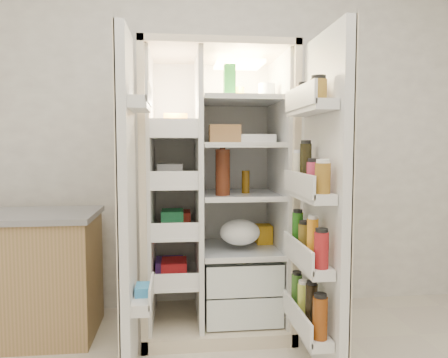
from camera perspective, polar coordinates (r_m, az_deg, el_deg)
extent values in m
cube|color=white|center=(3.12, -3.06, 7.33)|extent=(4.00, 0.02, 2.70)
cube|color=beige|center=(3.07, -1.70, -1.03)|extent=(0.92, 0.04, 1.80)
cube|color=beige|center=(2.74, -10.35, -1.77)|extent=(0.04, 0.70, 1.80)
cube|color=beige|center=(2.82, 7.83, -1.56)|extent=(0.04, 0.70, 1.80)
cube|color=beige|center=(2.79, -1.16, 16.61)|extent=(0.92, 0.70, 0.04)
cube|color=beige|center=(2.96, -1.10, -18.48)|extent=(0.92, 0.70, 0.08)
cube|color=silver|center=(3.04, -1.65, -0.71)|extent=(0.84, 0.02, 1.68)
cube|color=silver|center=(2.73, -9.72, -1.35)|extent=(0.02, 0.62, 1.68)
cube|color=silver|center=(2.81, 7.24, -1.17)|extent=(0.02, 0.62, 1.68)
cube|color=silver|center=(2.73, -3.43, -1.29)|extent=(0.03, 0.62, 1.68)
cube|color=silver|center=(2.90, 2.10, -15.86)|extent=(0.47, 0.52, 0.19)
cube|color=silver|center=(2.84, 2.11, -12.07)|extent=(0.47, 0.52, 0.19)
cube|color=#FFD18C|center=(2.84, 1.97, 15.13)|extent=(0.30, 0.30, 0.02)
cube|color=white|center=(2.84, -6.57, -12.83)|extent=(0.28, 0.58, 0.02)
cube|color=white|center=(2.77, -6.63, -6.89)|extent=(0.28, 0.58, 0.02)
cube|color=white|center=(2.72, -6.69, -0.69)|extent=(0.28, 0.58, 0.02)
cube|color=white|center=(2.71, -6.74, 5.62)|extent=(0.28, 0.58, 0.02)
cube|color=white|center=(2.83, 2.06, -9.33)|extent=(0.49, 0.58, 0.01)
cube|color=white|center=(2.76, 2.08, -2.06)|extent=(0.49, 0.58, 0.01)
cube|color=white|center=(2.74, 2.10, 4.60)|extent=(0.49, 0.58, 0.02)
cube|color=white|center=(2.76, 2.12, 10.42)|extent=(0.49, 0.58, 0.02)
cube|color=red|center=(2.82, -6.58, -11.67)|extent=(0.16, 0.20, 0.10)
cube|color=#25894F|center=(2.75, -6.64, -5.46)|extent=(0.14, 0.18, 0.12)
cube|color=silver|center=(2.72, -6.69, 0.25)|extent=(0.20, 0.22, 0.07)
cube|color=orange|center=(2.72, -6.76, 7.31)|extent=(0.15, 0.16, 0.14)
cube|color=#623AAE|center=(2.83, -6.58, -11.77)|extent=(0.18, 0.20, 0.09)
cube|color=red|center=(2.76, -6.64, -5.67)|extent=(0.14, 0.18, 0.10)
cube|color=silver|center=(2.72, -6.70, 0.77)|extent=(0.16, 0.16, 0.12)
sphere|color=orange|center=(2.84, -0.27, -17.66)|extent=(0.07, 0.07, 0.07)
sphere|color=orange|center=(2.88, 1.50, -17.28)|extent=(0.07, 0.07, 0.07)
sphere|color=orange|center=(2.86, 3.69, -17.46)|extent=(0.07, 0.07, 0.07)
sphere|color=orange|center=(2.97, 0.43, -16.61)|extent=(0.07, 0.07, 0.07)
sphere|color=orange|center=(2.97, 2.48, -16.65)|extent=(0.07, 0.07, 0.07)
sphere|color=orange|center=(2.95, 4.61, -16.82)|extent=(0.07, 0.07, 0.07)
sphere|color=orange|center=(2.91, -1.06, -17.09)|extent=(0.07, 0.07, 0.07)
sphere|color=orange|center=(2.99, 3.60, -16.45)|extent=(0.07, 0.07, 0.07)
ellipsoid|color=#366A23|center=(2.86, 2.05, -11.67)|extent=(0.26, 0.24, 0.11)
cylinder|color=#4F2111|center=(2.63, -0.18, 0.90)|extent=(0.09, 0.09, 0.29)
cylinder|color=brown|center=(2.76, 2.93, -0.38)|extent=(0.05, 0.05, 0.15)
cube|color=green|center=(2.66, 0.74, 13.00)|extent=(0.07, 0.07, 0.20)
cylinder|color=silver|center=(2.74, 5.77, 11.62)|extent=(0.11, 0.11, 0.10)
cylinder|color=olive|center=(2.79, 2.06, 11.39)|extent=(0.07, 0.07, 0.08)
cube|color=white|center=(2.68, 4.34, 5.38)|extent=(0.24, 0.10, 0.06)
cube|color=#A37241|center=(2.65, 0.09, 6.04)|extent=(0.19, 0.11, 0.12)
ellipsoid|color=white|center=(2.73, 2.14, -7.87)|extent=(0.26, 0.23, 0.16)
cube|color=#FEB01A|center=(2.95, 5.34, -7.37)|extent=(0.10, 0.13, 0.13)
cube|color=silver|center=(2.20, -12.88, -3.32)|extent=(0.05, 0.40, 1.72)
cube|color=beige|center=(2.20, -13.53, -3.32)|extent=(0.01, 0.40, 1.72)
cube|color=silver|center=(2.31, -10.87, -15.69)|extent=(0.09, 0.32, 0.06)
cube|color=silver|center=(2.18, -11.26, 9.81)|extent=(0.09, 0.32, 0.06)
cube|color=#338CCC|center=(2.30, -10.88, -14.99)|extent=(0.07, 0.12, 0.10)
cube|color=silver|center=(2.23, 13.40, -3.24)|extent=(0.05, 0.58, 1.72)
cube|color=beige|center=(2.23, 14.00, -3.22)|extent=(0.01, 0.58, 1.72)
cube|color=silver|center=(2.37, 11.06, -18.82)|extent=(0.11, 0.50, 0.05)
cube|color=silver|center=(2.26, 11.19, -10.86)|extent=(0.11, 0.50, 0.05)
cube|color=silver|center=(2.19, 11.33, -2.00)|extent=(0.11, 0.50, 0.05)
cube|color=silver|center=(2.19, 11.50, 9.27)|extent=(0.11, 0.50, 0.05)
cylinder|color=#77350D|center=(2.15, 12.79, -17.77)|extent=(0.07, 0.07, 0.20)
cylinder|color=black|center=(2.26, 11.67, -16.34)|extent=(0.06, 0.06, 0.22)
cylinder|color=#C6D346|center=(2.38, 10.65, -15.72)|extent=(0.06, 0.06, 0.18)
cylinder|color=#356421|center=(2.50, 9.75, -14.62)|extent=(0.06, 0.06, 0.19)
cylinder|color=maroon|center=(2.05, 12.95, -9.31)|extent=(0.07, 0.07, 0.17)
cylinder|color=orange|center=(2.16, 11.81, -8.01)|extent=(0.06, 0.06, 0.21)
cylinder|color=brown|center=(2.29, 10.77, -7.94)|extent=(0.07, 0.07, 0.16)
cylinder|color=#236316|center=(2.41, 9.86, -6.83)|extent=(0.06, 0.06, 0.20)
cylinder|color=#8A5F1E|center=(1.99, 13.12, 0.08)|extent=(0.07, 0.07, 0.14)
cylinder|color=#AE2C4C|center=(2.12, 11.94, 0.35)|extent=(0.07, 0.07, 0.14)
cylinder|color=black|center=(2.24, 10.91, 1.73)|extent=(0.06, 0.06, 0.23)
cylinder|color=beige|center=(2.36, 9.97, 1.28)|extent=(0.06, 0.06, 0.18)
cylinder|color=olive|center=(2.08, 12.57, 11.58)|extent=(0.08, 0.08, 0.10)
cylinder|color=#9E561C|center=(2.29, 10.75, 10.95)|extent=(0.08, 0.08, 0.10)
cube|color=#A47D52|center=(3.01, -26.94, -11.82)|extent=(1.04, 0.54, 0.75)
cube|color=gray|center=(2.93, -27.21, -4.44)|extent=(1.08, 0.57, 0.03)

